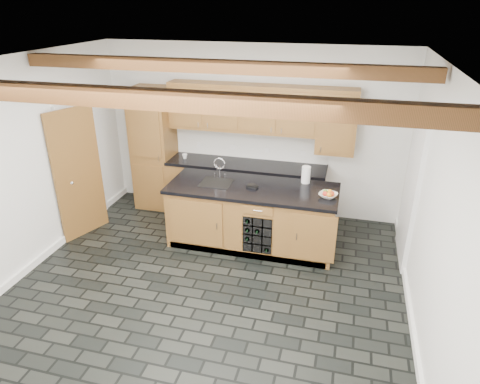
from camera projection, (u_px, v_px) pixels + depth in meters
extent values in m
plane|color=black|center=(206.00, 290.00, 5.48)|extent=(5.00, 5.00, 0.00)
plane|color=white|center=(252.00, 131.00, 7.10)|extent=(5.00, 0.00, 5.00)
plane|color=white|center=(17.00, 170.00, 5.48)|extent=(0.00, 5.00, 5.00)
plane|color=white|center=(435.00, 216.00, 4.32)|extent=(0.00, 5.00, 5.00)
plane|color=white|center=(197.00, 64.00, 4.32)|extent=(5.00, 5.00, 0.00)
cube|color=#502B14|center=(144.00, 99.00, 3.31)|extent=(4.90, 0.15, 0.15)
cube|color=#502B14|center=(215.00, 66.00, 4.89)|extent=(4.90, 0.15, 0.15)
cube|color=white|center=(39.00, 259.00, 6.03)|extent=(0.04, 5.00, 0.10)
cube|color=white|center=(411.00, 321.00, 4.88)|extent=(0.04, 5.00, 0.10)
cube|color=white|center=(83.00, 164.00, 6.77)|extent=(0.06, 0.94, 2.04)
cube|color=brown|center=(78.00, 174.00, 6.44)|extent=(0.31, 0.77, 2.00)
cube|color=white|center=(411.00, 191.00, 5.81)|extent=(0.06, 0.98, 2.04)
cube|color=black|center=(413.00, 193.00, 5.81)|extent=(0.02, 0.86, 1.96)
cube|color=brown|center=(154.00, 149.00, 7.36)|extent=(0.65, 0.60, 2.10)
cube|color=brown|center=(246.00, 191.00, 7.24)|extent=(2.60, 0.60, 0.88)
cube|color=black|center=(246.00, 165.00, 7.05)|extent=(2.64, 0.62, 0.05)
cube|color=white|center=(250.00, 143.00, 7.19)|extent=(2.60, 0.02, 0.52)
cube|color=brown|center=(242.00, 108.00, 6.80)|extent=(2.40, 0.35, 0.75)
cube|color=brown|center=(337.00, 122.00, 6.51)|extent=(0.60, 0.35, 1.00)
cube|color=brown|center=(252.00, 217.00, 6.37)|extent=(2.40, 0.90, 0.88)
cube|color=black|center=(252.00, 188.00, 6.18)|extent=(2.46, 0.96, 0.05)
cube|color=brown|center=(196.00, 223.00, 6.11)|extent=(0.80, 0.02, 0.70)
cube|color=brown|center=(313.00, 238.00, 5.73)|extent=(0.60, 0.02, 0.70)
cube|color=black|center=(259.00, 231.00, 6.07)|extent=(0.42, 0.30, 0.56)
cylinder|color=black|center=(249.00, 235.00, 6.10)|extent=(0.07, 0.26, 0.07)
cylinder|color=black|center=(249.00, 226.00, 6.04)|extent=(0.07, 0.26, 0.07)
cylinder|color=black|center=(249.00, 218.00, 5.98)|extent=(0.07, 0.26, 0.07)
cylinder|color=black|center=(259.00, 228.00, 6.01)|extent=(0.07, 0.26, 0.07)
cylinder|color=black|center=(268.00, 246.00, 6.09)|extent=(0.07, 0.26, 0.07)
cube|color=black|center=(216.00, 183.00, 6.30)|extent=(0.45, 0.40, 0.02)
cylinder|color=silver|center=(220.00, 172.00, 6.41)|extent=(0.02, 0.02, 0.20)
torus|color=silver|center=(220.00, 164.00, 6.36)|extent=(0.18, 0.02, 0.18)
cylinder|color=silver|center=(215.00, 176.00, 6.46)|extent=(0.02, 0.02, 0.08)
cylinder|color=silver|center=(225.00, 177.00, 6.42)|extent=(0.02, 0.02, 0.08)
cube|color=black|center=(252.00, 186.00, 6.14)|extent=(0.17, 0.13, 0.03)
cylinder|color=black|center=(252.00, 185.00, 6.13)|extent=(0.10, 0.10, 0.01)
imported|color=silver|center=(328.00, 195.00, 5.83)|extent=(0.31, 0.31, 0.06)
sphere|color=#B73B18|center=(332.00, 194.00, 5.81)|extent=(0.07, 0.07, 0.07)
sphere|color=orange|center=(330.00, 192.00, 5.86)|extent=(0.07, 0.07, 0.07)
sphere|color=#518524|center=(325.00, 192.00, 5.85)|extent=(0.07, 0.07, 0.07)
sphere|color=red|center=(325.00, 194.00, 5.80)|extent=(0.07, 0.07, 0.07)
sphere|color=orange|center=(329.00, 195.00, 5.77)|extent=(0.07, 0.07, 0.07)
cylinder|color=white|center=(306.00, 175.00, 6.26)|extent=(0.13, 0.13, 0.25)
imported|color=white|center=(185.00, 156.00, 7.24)|extent=(0.11, 0.11, 0.08)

